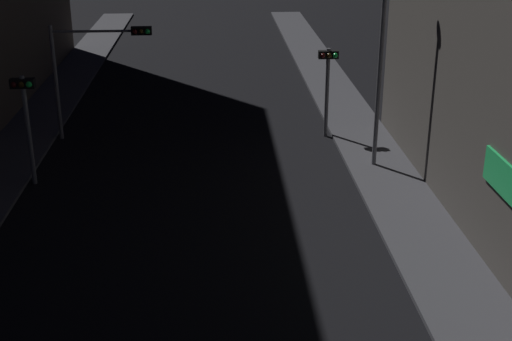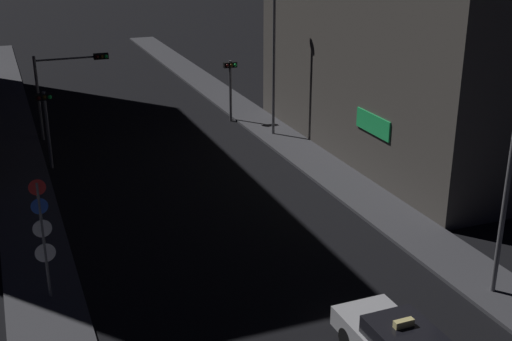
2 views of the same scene
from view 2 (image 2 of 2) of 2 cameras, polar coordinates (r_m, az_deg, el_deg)
name	(u,v)px [view 2 (image 2 of 2)]	position (r m, az deg, el deg)	size (l,w,h in m)	color
sidewalk_left	(16,146)	(38.09, -19.79, 2.02)	(2.41, 64.11, 0.13)	#424247
sidewalk_right	(256,119)	(40.69, -0.04, 4.41)	(2.41, 64.11, 0.13)	#424247
traffic_light_overhead	(67,77)	(38.09, -15.85, 7.70)	(4.00, 0.42, 4.66)	slate
traffic_light_left_kerb	(46,114)	(33.46, -17.50, 4.62)	(0.80, 0.42, 3.84)	slate
traffic_light_right_kerb	(230,78)	(39.89, -2.20, 7.89)	(0.80, 0.42, 3.69)	slate
sign_pole_left	(43,232)	(21.65, -17.75, -5.06)	(0.63, 0.10, 4.03)	slate
street_lamp_far_block	(274,48)	(36.55, 1.54, 10.39)	(0.40, 0.40, 8.02)	slate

